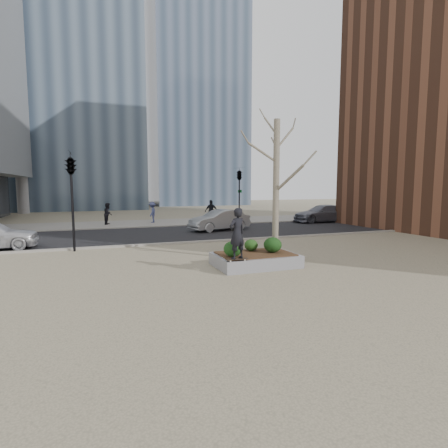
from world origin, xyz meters
name	(u,v)px	position (x,y,z in m)	size (l,w,h in m)	color
ground	(230,268)	(0.00, 0.00, 0.00)	(120.00, 120.00, 0.00)	gray
street	(173,234)	(0.00, 10.00, 0.01)	(60.00, 8.00, 0.02)	black
far_sidewalk	(155,223)	(0.00, 17.00, 0.01)	(60.00, 6.00, 0.02)	gray
planter	(255,260)	(1.00, 0.00, 0.23)	(3.00, 2.00, 0.45)	gray
planter_mulch	(255,254)	(1.00, 0.00, 0.47)	(2.70, 1.70, 0.04)	#382314
sycamore_tree	(276,165)	(2.00, 0.30, 3.79)	(2.80, 2.80, 6.60)	gray
shrub_left	(233,249)	(-0.04, -0.35, 0.77)	(0.65, 0.65, 0.56)	#143D13
shrub_middle	(251,245)	(1.05, 0.48, 0.71)	(0.52, 0.52, 0.44)	#1C3A12
shrub_right	(273,245)	(1.67, -0.10, 0.78)	(0.68, 0.68, 0.57)	black
skateboard	(237,260)	(-0.10, -0.88, 0.49)	(0.78, 0.20, 0.07)	black
skateboarder	(237,233)	(-0.10, -0.88, 1.39)	(0.63, 0.41, 1.73)	black
car_silver	(220,220)	(3.32, 10.47, 0.71)	(1.47, 4.21, 1.39)	#999DA1
car_third	(322,214)	(13.25, 12.80, 0.74)	(2.00, 4.93, 1.43)	slate
pedestrian_a	(108,214)	(-3.60, 16.99, 0.87)	(0.82, 0.64, 1.69)	black
pedestrian_b	(152,212)	(-0.14, 17.20, 0.88)	(1.10, 0.63, 1.71)	#414976
pedestrian_c	(211,211)	(4.50, 15.82, 0.95)	(1.09, 0.45, 1.85)	black
traffic_light_near	(72,202)	(-5.50, 5.60, 2.25)	(0.60, 2.48, 4.50)	black
traffic_light_far	(239,196)	(6.50, 14.60, 2.25)	(0.60, 2.48, 4.50)	black
building_glass_a	(77,42)	(-6.00, 42.00, 22.50)	(16.00, 16.00, 45.00)	slate
building_glass_b	(193,40)	(12.00, 48.00, 27.50)	(15.00, 15.00, 55.00)	slate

